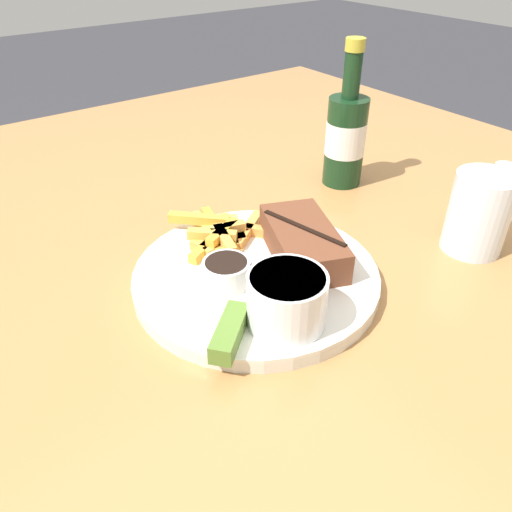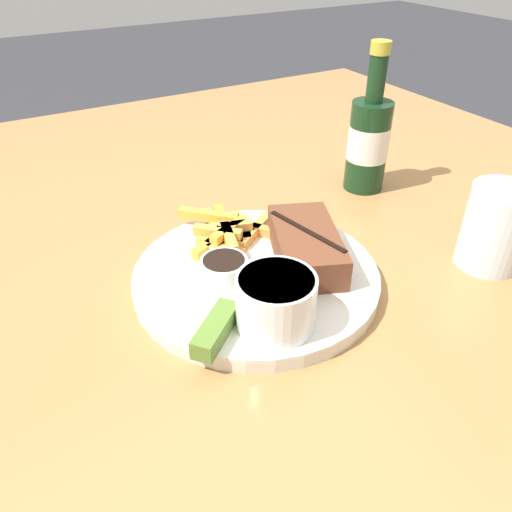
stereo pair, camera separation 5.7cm
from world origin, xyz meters
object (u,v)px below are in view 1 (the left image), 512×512
object	(u,v)px
dinner_plate	(256,276)
drinking_glass	(479,213)
pickle_spear	(230,332)
fork_utensil	(207,248)
dipping_sauce_cup	(225,271)
beer_bottle	(346,136)
salt_shaker	(500,185)
coleslaw_cup	(287,297)
steak_portion	(303,242)

from	to	relation	value
dinner_plate	drinking_glass	size ratio (longest dim) A/B	2.78
pickle_spear	fork_utensil	size ratio (longest dim) A/B	0.52
dipping_sauce_cup	pickle_spear	xyz separation A→B (m)	(0.08, -0.05, -0.01)
beer_bottle	salt_shaker	world-z (taller)	beer_bottle
pickle_spear	drinking_glass	world-z (taller)	drinking_glass
coleslaw_cup	fork_utensil	xyz separation A→B (m)	(-0.16, 0.01, -0.03)
fork_utensil	drinking_glass	xyz separation A→B (m)	(0.18, 0.29, 0.03)
fork_utensil	dipping_sauce_cup	bearing A→B (deg)	-32.34
coleslaw_cup	drinking_glass	size ratio (longest dim) A/B	0.78
salt_shaker	drinking_glass	bearing A→B (deg)	-70.81
steak_portion	drinking_glass	world-z (taller)	drinking_glass
steak_portion	salt_shaker	world-z (taller)	salt_shaker
fork_utensil	drinking_glass	bearing A→B (deg)	41.37
steak_portion	fork_utensil	size ratio (longest dim) A/B	1.17
steak_portion	pickle_spear	world-z (taller)	steak_portion
dinner_plate	beer_bottle	world-z (taller)	beer_bottle
steak_portion	pickle_spear	distance (m)	0.17
coleslaw_cup	drinking_glass	world-z (taller)	drinking_glass
coleslaw_cup	pickle_spear	xyz separation A→B (m)	(-0.01, -0.06, -0.02)
pickle_spear	fork_utensil	bearing A→B (deg)	155.70
coleslaw_cup	dipping_sauce_cup	world-z (taller)	coleslaw_cup
beer_bottle	steak_portion	bearing A→B (deg)	-55.73
dinner_plate	dipping_sauce_cup	world-z (taller)	dipping_sauce_cup
coleslaw_cup	drinking_glass	distance (m)	0.30
pickle_spear	fork_utensil	world-z (taller)	pickle_spear
coleslaw_cup	salt_shaker	distance (m)	0.43
dinner_plate	dipping_sauce_cup	bearing A→B (deg)	-93.23
beer_bottle	dipping_sauce_cup	bearing A→B (deg)	-67.27
dipping_sauce_cup	salt_shaker	size ratio (longest dim) A/B	0.81
fork_utensil	salt_shaker	xyz separation A→B (m)	(0.13, 0.42, 0.01)
pickle_spear	salt_shaker	size ratio (longest dim) A/B	1.05
fork_utensil	salt_shaker	distance (m)	0.44
beer_bottle	drinking_glass	distance (m)	0.24
fork_utensil	steak_portion	bearing A→B (deg)	29.09
steak_portion	dinner_plate	bearing A→B (deg)	-98.63
steak_portion	drinking_glass	xyz separation A→B (m)	(0.10, 0.21, 0.01)
dinner_plate	salt_shaker	bearing A→B (deg)	81.43
pickle_spear	drinking_glass	distance (m)	0.36
coleslaw_cup	pickle_spear	distance (m)	0.07
dipping_sauce_cup	salt_shaker	bearing A→B (deg)	81.92
coleslaw_cup	drinking_glass	bearing A→B (deg)	86.51
drinking_glass	dinner_plate	bearing A→B (deg)	-111.62
dipping_sauce_cup	pickle_spear	distance (m)	0.09
dinner_plate	salt_shaker	xyz separation A→B (m)	(0.06, 0.40, 0.02)
pickle_spear	steak_portion	bearing A→B (deg)	114.04
coleslaw_cup	salt_shaker	world-z (taller)	coleslaw_cup
coleslaw_cup	salt_shaker	bearing A→B (deg)	93.72
dinner_plate	beer_bottle	distance (m)	0.31
salt_shaker	beer_bottle	bearing A→B (deg)	-146.40
dipping_sauce_cup	beer_bottle	bearing A→B (deg)	112.73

